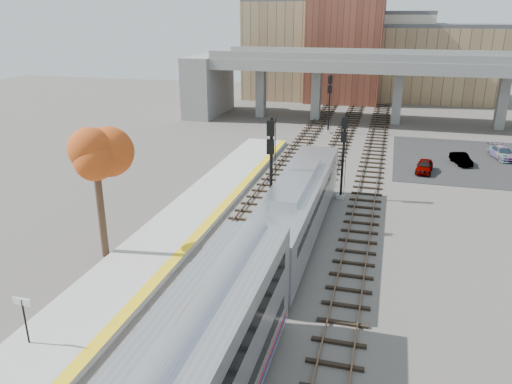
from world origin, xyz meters
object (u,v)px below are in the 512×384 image
at_px(car_b, 461,159).
at_px(signal_mast_near, 271,174).
at_px(car_c, 502,153).
at_px(signal_mast_far, 329,104).
at_px(locomotive, 298,206).
at_px(tree, 95,158).
at_px(signal_mast_mid, 343,159).
at_px(car_a, 424,166).

bearing_deg(car_b, signal_mast_near, -142.15).
bearing_deg(car_c, car_b, -156.70).
relative_size(signal_mast_near, signal_mast_far, 1.08).
height_order(locomotive, tree, tree).
height_order(car_b, car_c, car_c).
distance_m(signal_mast_near, car_b, 25.10).
bearing_deg(car_c, signal_mast_near, -142.84).
height_order(locomotive, signal_mast_far, signal_mast_far).
relative_size(tree, car_b, 2.55).
distance_m(locomotive, car_b, 24.73).
relative_size(signal_mast_near, signal_mast_mid, 1.14).
bearing_deg(car_c, locomotive, -138.30).
bearing_deg(car_c, signal_mast_far, 145.48).
height_order(signal_mast_near, car_b, signal_mast_near).
relative_size(signal_mast_near, car_a, 2.22).
relative_size(signal_mast_mid, car_a, 1.94).
xyz_separation_m(tree, car_c, (27.76, 30.21, -5.68)).
bearing_deg(car_a, signal_mast_far, 135.47).
relative_size(signal_mast_mid, signal_mast_far, 0.94).
relative_size(signal_mast_mid, car_b, 2.04).
relative_size(locomotive, signal_mast_near, 2.44).
xyz_separation_m(signal_mast_mid, tree, (-12.96, -14.04, 2.98)).
bearing_deg(car_b, signal_mast_mid, -145.36).
bearing_deg(signal_mast_mid, signal_mast_far, 99.99).
bearing_deg(signal_mast_far, car_c, -20.60).
height_order(locomotive, car_a, locomotive).
relative_size(locomotive, car_b, 5.70).
bearing_deg(car_c, signal_mast_mid, -146.39).
distance_m(car_a, car_b, 5.23).
bearing_deg(locomotive, signal_mast_near, 151.45).
relative_size(car_a, car_c, 0.84).
relative_size(locomotive, signal_mast_far, 2.63).
height_order(car_a, car_b, car_a).
xyz_separation_m(signal_mast_mid, car_c, (14.80, 16.17, -2.70)).
height_order(signal_mast_mid, car_a, signal_mast_mid).
distance_m(locomotive, tree, 12.98).
distance_m(signal_mast_mid, car_b, 16.85).
bearing_deg(tree, car_b, 48.96).
bearing_deg(tree, signal_mast_mid, 47.30).
xyz_separation_m(car_a, car_b, (3.64, 3.75, -0.05)).
distance_m(tree, car_b, 36.17).
xyz_separation_m(signal_mast_near, car_a, (10.95, 16.39, -3.37)).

